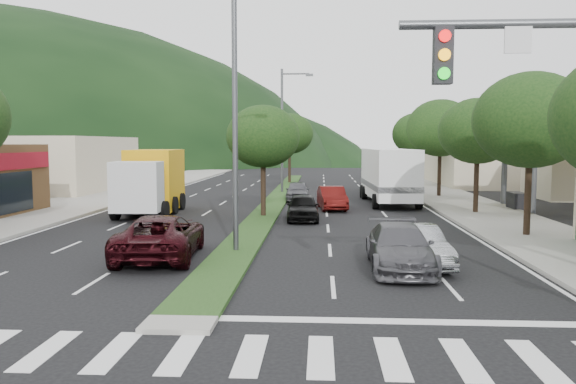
# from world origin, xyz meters

# --- Properties ---
(ground) EXTENTS (160.00, 160.00, 0.00)m
(ground) POSITION_xyz_m (0.00, 0.00, 0.00)
(ground) COLOR black
(ground) RESTS_ON ground
(sidewalk_right) EXTENTS (5.00, 90.00, 0.15)m
(sidewalk_right) POSITION_xyz_m (12.50, 25.00, 0.07)
(sidewalk_right) COLOR gray
(sidewalk_right) RESTS_ON ground
(sidewalk_left) EXTENTS (6.00, 90.00, 0.15)m
(sidewalk_left) POSITION_xyz_m (-13.00, 25.00, 0.07)
(sidewalk_left) COLOR gray
(sidewalk_left) RESTS_ON ground
(median) EXTENTS (1.60, 56.00, 0.12)m
(median) POSITION_xyz_m (0.00, 28.00, 0.06)
(median) COLOR #1E3915
(median) RESTS_ON ground
(crosswalk) EXTENTS (19.00, 2.20, 0.01)m
(crosswalk) POSITION_xyz_m (0.00, -2.00, 0.01)
(crosswalk) COLOR silver
(crosswalk) RESTS_ON ground
(bldg_left_far) EXTENTS (9.00, 14.00, 4.60)m
(bldg_left_far) POSITION_xyz_m (-19.00, 34.00, 2.30)
(bldg_left_far) COLOR beige
(bldg_left_far) RESTS_ON ground
(bldg_right_far) EXTENTS (10.00, 16.00, 5.20)m
(bldg_right_far) POSITION_xyz_m (19.50, 44.00, 2.60)
(bldg_right_far) COLOR beige
(bldg_right_far) RESTS_ON ground
(tree_r_b) EXTENTS (4.80, 4.80, 6.94)m
(tree_r_b) POSITION_xyz_m (12.00, 12.00, 5.04)
(tree_r_b) COLOR black
(tree_r_b) RESTS_ON sidewalk_right
(tree_r_c) EXTENTS (4.40, 4.40, 6.48)m
(tree_r_c) POSITION_xyz_m (12.00, 20.00, 4.75)
(tree_r_c) COLOR black
(tree_r_c) RESTS_ON sidewalk_right
(tree_r_d) EXTENTS (5.00, 5.00, 7.17)m
(tree_r_d) POSITION_xyz_m (12.00, 30.00, 5.18)
(tree_r_d) COLOR black
(tree_r_d) RESTS_ON sidewalk_right
(tree_r_e) EXTENTS (4.60, 4.60, 6.71)m
(tree_r_e) POSITION_xyz_m (12.00, 40.00, 4.89)
(tree_r_e) COLOR black
(tree_r_e) RESTS_ON sidewalk_right
(tree_med_near) EXTENTS (4.00, 4.00, 6.02)m
(tree_med_near) POSITION_xyz_m (0.00, 18.00, 4.43)
(tree_med_near) COLOR black
(tree_med_near) RESTS_ON median
(tree_med_far) EXTENTS (4.80, 4.80, 6.94)m
(tree_med_far) POSITION_xyz_m (0.00, 44.00, 5.01)
(tree_med_far) COLOR black
(tree_med_far) RESTS_ON median
(streetlight_near) EXTENTS (2.60, 0.25, 10.00)m
(streetlight_near) POSITION_xyz_m (0.21, 8.00, 5.58)
(streetlight_near) COLOR #47494C
(streetlight_near) RESTS_ON ground
(streetlight_mid) EXTENTS (2.60, 0.25, 10.00)m
(streetlight_mid) POSITION_xyz_m (0.21, 33.00, 5.58)
(streetlight_mid) COLOR #47494C
(streetlight_mid) RESTS_ON ground
(sedan_silver) EXTENTS (1.92, 4.21, 1.34)m
(sedan_silver) POSITION_xyz_m (6.35, 6.20, 0.67)
(sedan_silver) COLOR #97999E
(sedan_silver) RESTS_ON ground
(suv_maroon) EXTENTS (3.05, 5.79, 1.55)m
(suv_maroon) POSITION_xyz_m (-2.52, 6.93, 0.78)
(suv_maroon) COLOR black
(suv_maroon) RESTS_ON ground
(car_queue_a) EXTENTS (1.79, 4.15, 1.40)m
(car_queue_a) POSITION_xyz_m (2.20, 16.99, 0.70)
(car_queue_a) COLOR black
(car_queue_a) RESTS_ON ground
(car_queue_b) EXTENTS (2.07, 4.93, 1.42)m
(car_queue_b) POSITION_xyz_m (5.71, 5.66, 0.71)
(car_queue_b) COLOR #4A494E
(car_queue_b) RESTS_ON ground
(car_queue_c) EXTENTS (1.94, 4.39, 1.40)m
(car_queue_c) POSITION_xyz_m (3.84, 21.99, 0.70)
(car_queue_c) COLOR #55100E
(car_queue_c) RESTS_ON ground
(car_queue_d) EXTENTS (3.06, 5.70, 1.52)m
(car_queue_d) POSITION_xyz_m (8.06, 31.99, 0.76)
(car_queue_d) COLOR black
(car_queue_d) RESTS_ON ground
(car_queue_e) EXTENTS (1.75, 4.09, 1.38)m
(car_queue_e) POSITION_xyz_m (1.50, 26.99, 0.69)
(car_queue_e) COLOR #4C4C51
(car_queue_e) RESTS_ON ground
(box_truck) EXTENTS (3.29, 7.62, 3.68)m
(box_truck) POSITION_xyz_m (-6.60, 19.35, 1.74)
(box_truck) COLOR silver
(box_truck) RESTS_ON ground
(motorhome) EXTENTS (3.32, 9.66, 3.67)m
(motorhome) POSITION_xyz_m (7.74, 25.73, 1.96)
(motorhome) COLOR white
(motorhome) RESTS_ON ground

